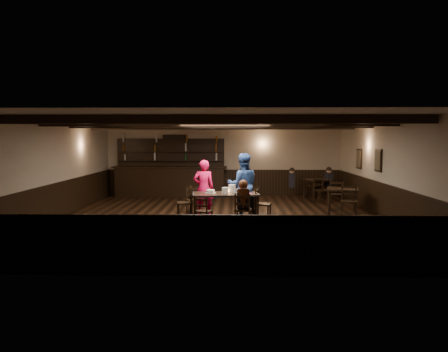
{
  "coord_description": "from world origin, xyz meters",
  "views": [
    {
      "loc": [
        0.41,
        -11.86,
        2.23
      ],
      "look_at": [
        0.13,
        0.2,
        1.17
      ],
      "focal_mm": 35.0,
      "sensor_mm": 36.0,
      "label": 1
    }
  ],
  "objects_px": {
    "dining_table": "(225,196)",
    "man_blue": "(243,185)",
    "woman_pink": "(204,188)",
    "bar_counter": "(170,177)",
    "chair_near_left": "(202,209)",
    "cake": "(211,191)",
    "chair_near_right": "(243,207)"
  },
  "relations": [
    {
      "from": "chair_near_left",
      "to": "chair_near_right",
      "type": "height_order",
      "value": "chair_near_right"
    },
    {
      "from": "woman_pink",
      "to": "bar_counter",
      "type": "distance_m",
      "value": 4.55
    },
    {
      "from": "dining_table",
      "to": "man_blue",
      "type": "relative_size",
      "value": 1.02
    },
    {
      "from": "dining_table",
      "to": "chair_near_right",
      "type": "distance_m",
      "value": 0.97
    },
    {
      "from": "chair_near_left",
      "to": "cake",
      "type": "distance_m",
      "value": 0.97
    },
    {
      "from": "chair_near_left",
      "to": "woman_pink",
      "type": "xyz_separation_m",
      "value": [
        -0.08,
        1.6,
        0.34
      ]
    },
    {
      "from": "man_blue",
      "to": "cake",
      "type": "xyz_separation_m",
      "value": [
        -0.88,
        -0.64,
        -0.11
      ]
    },
    {
      "from": "chair_near_left",
      "to": "man_blue",
      "type": "distance_m",
      "value": 1.9
    },
    {
      "from": "chair_near_left",
      "to": "chair_near_right",
      "type": "relative_size",
      "value": 0.92
    },
    {
      "from": "chair_near_left",
      "to": "bar_counter",
      "type": "bearing_deg",
      "value": 105.79
    },
    {
      "from": "dining_table",
      "to": "man_blue",
      "type": "distance_m",
      "value": 0.85
    },
    {
      "from": "woman_pink",
      "to": "bar_counter",
      "type": "xyz_separation_m",
      "value": [
        -1.58,
        4.26,
        -0.08
      ]
    },
    {
      "from": "chair_near_left",
      "to": "cake",
      "type": "xyz_separation_m",
      "value": [
        0.15,
        0.89,
        0.33
      ]
    },
    {
      "from": "dining_table",
      "to": "man_blue",
      "type": "xyz_separation_m",
      "value": [
        0.48,
        0.67,
        0.21
      ]
    },
    {
      "from": "cake",
      "to": "bar_counter",
      "type": "bearing_deg",
      "value": 110.03
    },
    {
      "from": "cake",
      "to": "bar_counter",
      "type": "relative_size",
      "value": 0.06
    },
    {
      "from": "dining_table",
      "to": "woman_pink",
      "type": "distance_m",
      "value": 0.99
    },
    {
      "from": "dining_table",
      "to": "chair_near_left",
      "type": "bearing_deg",
      "value": -123.05
    },
    {
      "from": "bar_counter",
      "to": "dining_table",
      "type": "bearing_deg",
      "value": -66.16
    },
    {
      "from": "dining_table",
      "to": "woman_pink",
      "type": "xyz_separation_m",
      "value": [
        -0.63,
        0.75,
        0.12
      ]
    },
    {
      "from": "cake",
      "to": "bar_counter",
      "type": "distance_m",
      "value": 5.29
    },
    {
      "from": "cake",
      "to": "chair_near_right",
      "type": "bearing_deg",
      "value": -46.31
    },
    {
      "from": "chair_near_left",
      "to": "bar_counter",
      "type": "xyz_separation_m",
      "value": [
        -1.66,
        5.86,
        0.26
      ]
    },
    {
      "from": "chair_near_left",
      "to": "man_blue",
      "type": "xyz_separation_m",
      "value": [
        1.03,
        1.53,
        0.44
      ]
    },
    {
      "from": "dining_table",
      "to": "bar_counter",
      "type": "xyz_separation_m",
      "value": [
        -2.21,
        5.01,
        0.04
      ]
    },
    {
      "from": "bar_counter",
      "to": "man_blue",
      "type": "bearing_deg",
      "value": -58.15
    },
    {
      "from": "chair_near_left",
      "to": "cake",
      "type": "height_order",
      "value": "cake"
    },
    {
      "from": "chair_near_right",
      "to": "bar_counter",
      "type": "bearing_deg",
      "value": 114.42
    },
    {
      "from": "woman_pink",
      "to": "man_blue",
      "type": "xyz_separation_m",
      "value": [
        1.11,
        -0.07,
        0.09
      ]
    },
    {
      "from": "dining_table",
      "to": "chair_near_right",
      "type": "xyz_separation_m",
      "value": [
        0.45,
        -0.85,
        -0.18
      ]
    },
    {
      "from": "chair_near_right",
      "to": "cake",
      "type": "bearing_deg",
      "value": 133.69
    },
    {
      "from": "woman_pink",
      "to": "man_blue",
      "type": "bearing_deg",
      "value": 168.44
    }
  ]
}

